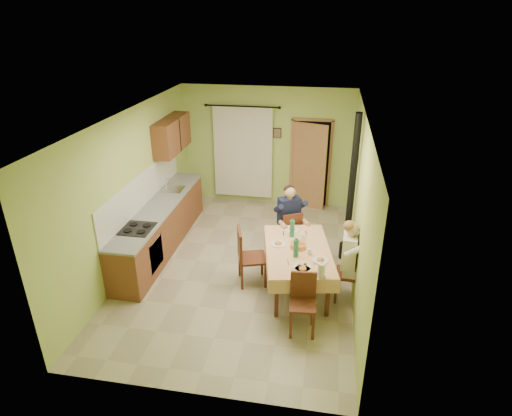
% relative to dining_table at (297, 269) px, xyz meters
% --- Properties ---
extents(floor, '(4.00, 6.00, 0.01)m').
position_rel_dining_table_xyz_m(floor, '(-1.07, 0.54, -0.38)').
color(floor, tan).
rests_on(floor, ground).
extents(room_shell, '(4.04, 6.04, 2.82)m').
position_rel_dining_table_xyz_m(room_shell, '(-1.07, 0.54, 1.44)').
color(room_shell, '#B4CF6A').
rests_on(room_shell, ground).
extents(kitchen_run, '(0.64, 3.64, 1.56)m').
position_rel_dining_table_xyz_m(kitchen_run, '(-2.77, 0.94, 0.10)').
color(kitchen_run, brown).
rests_on(kitchen_run, ground).
extents(upper_cabinets, '(0.35, 1.40, 0.70)m').
position_rel_dining_table_xyz_m(upper_cabinets, '(-2.89, 2.24, 1.57)').
color(upper_cabinets, brown).
rests_on(upper_cabinets, room_shell).
extents(curtain, '(1.70, 0.07, 2.22)m').
position_rel_dining_table_xyz_m(curtain, '(-1.62, 3.44, 0.88)').
color(curtain, black).
rests_on(curtain, ground).
extents(doorway, '(0.96, 0.32, 2.15)m').
position_rel_dining_table_xyz_m(doorway, '(-0.03, 3.45, 0.67)').
color(doorway, black).
rests_on(doorway, ground).
extents(dining_table, '(1.37, 1.93, 0.76)m').
position_rel_dining_table_xyz_m(dining_table, '(0.00, 0.00, 0.00)').
color(dining_table, '#E8A97A').
rests_on(dining_table, ground).
extents(tableware, '(0.97, 1.57, 0.33)m').
position_rel_dining_table_xyz_m(tableware, '(0.04, -0.11, 0.45)').
color(tableware, white).
rests_on(tableware, dining_table).
extents(chair_far, '(0.52, 0.52, 0.94)m').
position_rel_dining_table_xyz_m(chair_far, '(-0.25, 1.08, -0.09)').
color(chair_far, '#562717').
rests_on(chair_far, ground).
extents(chair_near, '(0.41, 0.41, 0.93)m').
position_rel_dining_table_xyz_m(chair_near, '(0.17, -1.07, -0.09)').
color(chair_near, '#562717').
rests_on(chair_near, ground).
extents(chair_right, '(0.44, 0.44, 0.97)m').
position_rel_dining_table_xyz_m(chair_right, '(0.86, -0.16, -0.09)').
color(chair_right, '#562717').
rests_on(chair_right, ground).
extents(chair_left, '(0.58, 0.58, 1.03)m').
position_rel_dining_table_xyz_m(chair_left, '(-0.79, 0.05, -0.09)').
color(chair_left, '#562717').
rests_on(chair_left, ground).
extents(man_far, '(0.65, 0.62, 1.39)m').
position_rel_dining_table_xyz_m(man_far, '(-0.25, 1.09, 0.50)').
color(man_far, '#141938').
rests_on(man_far, chair_far).
extents(man_right, '(0.48, 0.60, 1.39)m').
position_rel_dining_table_xyz_m(man_right, '(0.84, -0.16, 0.50)').
color(man_right, silver).
rests_on(man_right, chair_right).
extents(stove_flue, '(0.24, 0.24, 2.80)m').
position_rel_dining_table_xyz_m(stove_flue, '(0.83, 1.14, 0.64)').
color(stove_flue, black).
rests_on(stove_flue, ground).
extents(picture_back, '(0.19, 0.03, 0.23)m').
position_rel_dining_table_xyz_m(picture_back, '(-0.82, 3.51, 1.37)').
color(picture_back, black).
rests_on(picture_back, room_shell).
extents(picture_right, '(0.03, 0.31, 0.21)m').
position_rel_dining_table_xyz_m(picture_right, '(0.90, 1.74, 1.47)').
color(picture_right, brown).
rests_on(picture_right, room_shell).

